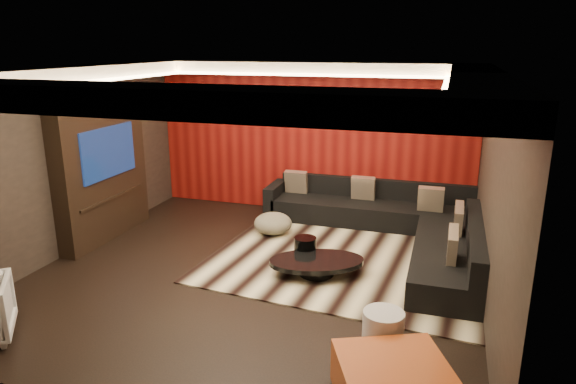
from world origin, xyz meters
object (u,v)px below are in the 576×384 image
(drum_stool, at_px, (305,250))
(sectional_sofa, at_px, (395,225))
(coffee_table, at_px, (317,267))
(white_side_table, at_px, (383,335))

(drum_stool, distance_m, sectional_sofa, 1.75)
(coffee_table, height_order, white_side_table, white_side_table)
(coffee_table, distance_m, drum_stool, 0.45)
(coffee_table, distance_m, sectional_sofa, 1.90)
(coffee_table, relative_size, white_side_table, 2.51)
(coffee_table, bearing_deg, white_side_table, -56.42)
(coffee_table, xyz_separation_m, drum_stool, (-0.26, 0.35, 0.08))
(white_side_table, bearing_deg, drum_stool, 124.13)
(drum_stool, bearing_deg, white_side_table, -55.87)
(white_side_table, distance_m, sectional_sofa, 3.38)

